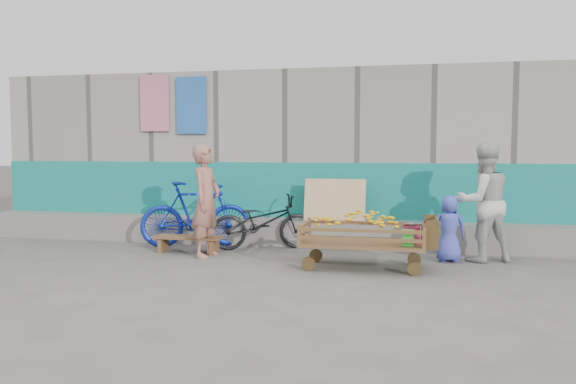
% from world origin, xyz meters
% --- Properties ---
extents(ground, '(80.00, 80.00, 0.00)m').
position_xyz_m(ground, '(0.00, 0.00, 0.00)').
color(ground, '#4F4D47').
rests_on(ground, ground).
extents(building_wall, '(12.00, 3.50, 3.00)m').
position_xyz_m(building_wall, '(-0.00, 4.05, 1.47)').
color(building_wall, gray).
rests_on(building_wall, ground).
extents(banana_cart, '(1.83, 0.84, 0.78)m').
position_xyz_m(banana_cart, '(0.84, 0.78, 0.53)').
color(banana_cart, brown).
rests_on(banana_cart, ground).
extents(bench, '(1.07, 0.32, 0.27)m').
position_xyz_m(bench, '(-1.90, 1.37, 0.20)').
color(bench, brown).
rests_on(bench, ground).
extents(vendor_man, '(0.46, 0.65, 1.70)m').
position_xyz_m(vendor_man, '(-1.51, 1.13, 0.85)').
color(vendor_man, '#996050').
rests_on(vendor_man, ground).
extents(woman, '(1.02, 0.91, 1.73)m').
position_xyz_m(woman, '(2.54, 1.65, 0.87)').
color(woman, beige).
rests_on(woman, ground).
extents(child, '(0.51, 0.37, 0.97)m').
position_xyz_m(child, '(2.06, 1.51, 0.48)').
color(child, '#3D48B5').
rests_on(child, ground).
extents(bicycle_dark, '(1.79, 1.19, 0.89)m').
position_xyz_m(bicycle_dark, '(-0.84, 1.92, 0.44)').
color(bicycle_dark, black).
rests_on(bicycle_dark, ground).
extents(bicycle_blue, '(1.88, 1.13, 1.09)m').
position_xyz_m(bicycle_blue, '(-1.98, 1.91, 0.55)').
color(bicycle_blue, '#0F259F').
rests_on(bicycle_blue, ground).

